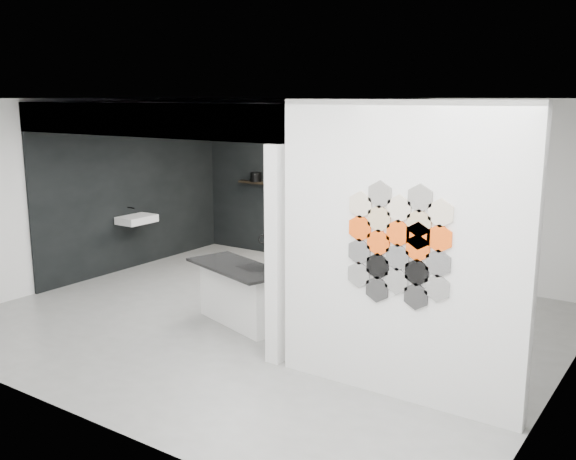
# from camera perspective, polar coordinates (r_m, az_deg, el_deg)

# --- Properties ---
(floor) EXTENTS (7.00, 6.00, 0.01)m
(floor) POSITION_cam_1_polar(r_m,az_deg,el_deg) (8.33, -1.75, -8.07)
(floor) COLOR slate
(partition_panel) EXTENTS (2.45, 0.15, 2.80)m
(partition_panel) POSITION_cam_1_polar(r_m,az_deg,el_deg) (6.01, 9.83, -2.09)
(partition_panel) COLOR silver
(partition_panel) RESTS_ON floor
(bay_clad_back) EXTENTS (4.40, 0.04, 2.35)m
(bay_clad_back) POSITION_cam_1_polar(r_m,az_deg,el_deg) (11.15, 1.77, 3.27)
(bay_clad_back) COLOR black
(bay_clad_back) RESTS_ON floor
(bay_clad_left) EXTENTS (0.04, 4.00, 2.35)m
(bay_clad_left) POSITION_cam_1_polar(r_m,az_deg,el_deg) (11.04, -13.42, 2.87)
(bay_clad_left) COLOR black
(bay_clad_left) RESTS_ON floor
(bulkhead) EXTENTS (4.40, 4.00, 0.40)m
(bulkhead) POSITION_cam_1_polar(r_m,az_deg,el_deg) (9.42, -4.72, 10.08)
(bulkhead) COLOR silver
(bulkhead) RESTS_ON corner_column
(corner_column) EXTENTS (0.16, 0.16, 2.35)m
(corner_column) POSITION_cam_1_polar(r_m,az_deg,el_deg) (6.75, -1.16, -2.36)
(corner_column) COLOR silver
(corner_column) RESTS_ON floor
(fascia_beam) EXTENTS (4.40, 0.16, 0.40)m
(fascia_beam) POSITION_cam_1_polar(r_m,az_deg,el_deg) (8.02, -13.48, 9.51)
(fascia_beam) COLOR silver
(fascia_beam) RESTS_ON corner_column
(wall_basin) EXTENTS (0.40, 0.60, 0.12)m
(wall_basin) POSITION_cam_1_polar(r_m,az_deg,el_deg) (10.79, -13.29, 0.93)
(wall_basin) COLOR silver
(wall_basin) RESTS_ON bay_clad_left
(display_shelf) EXTENTS (3.00, 0.15, 0.04)m
(display_shelf) POSITION_cam_1_polar(r_m,az_deg,el_deg) (10.99, 1.92, 3.81)
(display_shelf) COLOR black
(display_shelf) RESTS_ON bay_clad_back
(kitchen_island) EXTENTS (1.57, 1.05, 1.17)m
(kitchen_island) POSITION_cam_1_polar(r_m,az_deg,el_deg) (8.13, -4.11, -5.64)
(kitchen_island) COLOR silver
(kitchen_island) RESTS_ON floor
(stockpot) EXTENTS (0.24, 0.24, 0.16)m
(stockpot) POSITION_cam_1_polar(r_m,az_deg,el_deg) (11.62, -2.87, 4.74)
(stockpot) COLOR black
(stockpot) RESTS_ON display_shelf
(kettle) EXTENTS (0.25, 0.25, 0.16)m
(kettle) POSITION_cam_1_polar(r_m,az_deg,el_deg) (10.35, 8.00, 3.77)
(kettle) COLOR black
(kettle) RESTS_ON display_shelf
(glass_bowl) EXTENTS (0.16, 0.16, 0.11)m
(glass_bowl) POSITION_cam_1_polar(r_m,az_deg,el_deg) (10.33, 8.28, 3.59)
(glass_bowl) COLOR gray
(glass_bowl) RESTS_ON display_shelf
(glass_vase) EXTENTS (0.12, 0.12, 0.13)m
(glass_vase) POSITION_cam_1_polar(r_m,az_deg,el_deg) (10.32, 8.28, 3.66)
(glass_vase) COLOR gray
(glass_vase) RESTS_ON display_shelf
(bottle_dark) EXTENTS (0.06, 0.06, 0.16)m
(bottle_dark) POSITION_cam_1_polar(r_m,az_deg,el_deg) (11.20, 0.14, 4.47)
(bottle_dark) COLOR black
(bottle_dark) RESTS_ON display_shelf
(utensil_cup) EXTENTS (0.09, 0.09, 0.11)m
(utensil_cup) POSITION_cam_1_polar(r_m,az_deg,el_deg) (11.43, -1.54, 4.49)
(utensil_cup) COLOR black
(utensil_cup) RESTS_ON display_shelf
(hex_tile_cluster) EXTENTS (1.04, 0.02, 1.16)m
(hex_tile_cluster) POSITION_cam_1_polar(r_m,az_deg,el_deg) (5.90, 9.81, -1.31)
(hex_tile_cluster) COLOR silver
(hex_tile_cluster) RESTS_ON partition_panel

